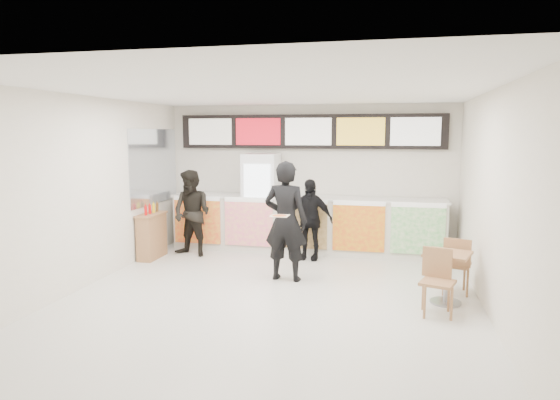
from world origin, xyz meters
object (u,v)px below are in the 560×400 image
(customer_left, at_px, (192,213))
(condiment_ledge, at_px, (152,235))
(service_counter, at_px, (305,224))
(customer_mid, at_px, (309,219))
(drinks_fridge, at_px, (261,202))
(cafe_table, at_px, (447,268))
(customer_main, at_px, (286,221))

(customer_left, xyz_separation_m, condiment_ledge, (-0.69, -0.36, -0.40))
(service_counter, bearing_deg, customer_left, -158.95)
(customer_mid, bearing_deg, drinks_fridge, 157.79)
(service_counter, xyz_separation_m, cafe_table, (2.50, -2.65, -0.06))
(customer_left, relative_size, condiment_ledge, 1.63)
(customer_left, bearing_deg, customer_mid, 20.64)
(customer_main, distance_m, customer_left, 2.46)
(condiment_ledge, bearing_deg, customer_mid, 11.30)
(customer_main, height_order, condiment_ledge, customer_main)
(customer_main, distance_m, customer_mid, 1.47)
(customer_main, bearing_deg, customer_left, -24.74)
(customer_main, bearing_deg, service_counter, -84.88)
(drinks_fridge, height_order, customer_mid, drinks_fridge)
(condiment_ledge, bearing_deg, service_counter, 22.62)
(customer_main, relative_size, condiment_ledge, 1.89)
(drinks_fridge, height_order, cafe_table, drinks_fridge)
(customer_left, bearing_deg, condiment_ledge, -138.17)
(customer_left, height_order, cafe_table, customer_left)
(customer_main, xyz_separation_m, customer_mid, (0.16, 1.45, -0.21))
(customer_mid, bearing_deg, condiment_ledge, -162.79)
(cafe_table, bearing_deg, drinks_fridge, 160.12)
(cafe_table, distance_m, condiment_ledge, 5.52)
(customer_mid, bearing_deg, service_counter, 112.74)
(cafe_table, bearing_deg, condiment_ledge, -177.56)
(customer_left, distance_m, cafe_table, 4.99)
(customer_main, bearing_deg, cafe_table, 170.29)
(drinks_fridge, height_order, customer_main, drinks_fridge)
(customer_main, relative_size, customer_left, 1.16)
(drinks_fridge, distance_m, customer_left, 1.46)
(customer_mid, relative_size, cafe_table, 1.00)
(customer_mid, bearing_deg, customer_main, -90.22)
(service_counter, distance_m, customer_left, 2.29)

